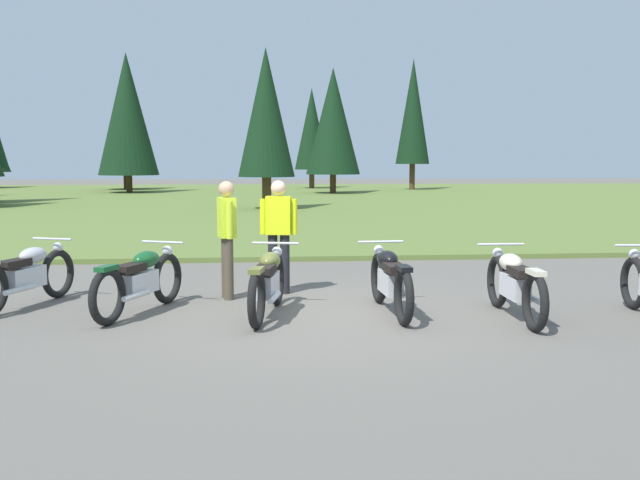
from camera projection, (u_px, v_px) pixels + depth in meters
The scene contains 10 objects.
ground_plane at pixel (324, 316), 9.06m from camera, with size 140.00×140.00×0.00m, color #605B54.
grass_moorland at pixel (272, 199), 35.70m from camera, with size 80.00×44.00×0.10m, color #5B7033.
forest_treeline at pixel (141, 121), 40.05m from camera, with size 31.47×26.54×8.50m.
motorcycle_silver at pixel (26, 275), 9.55m from camera, with size 0.93×2.00×0.88m.
motorcycle_british_green at pixel (140, 280), 9.15m from camera, with size 0.98×1.97×0.88m.
motorcycle_olive at pixel (268, 282), 9.01m from camera, with size 0.68×2.08×0.88m.
motorcycle_black at pixel (390, 280), 9.17m from camera, with size 0.62×2.10×0.88m.
motorcycle_cream at pixel (515, 284), 8.87m from camera, with size 0.62×2.10×0.88m.
rider_near_row_end at pixel (279, 230), 10.49m from camera, with size 0.54×0.27×1.67m.
rider_in_hivis_vest at pixel (227, 232), 10.10m from camera, with size 0.29×0.54×1.67m.
Camera 1 is at (-0.86, -8.86, 1.95)m, focal length 40.18 mm.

